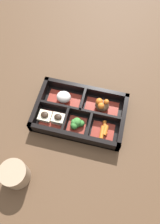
{
  "coord_description": "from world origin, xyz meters",
  "views": [
    {
      "loc": [
        0.08,
        -0.32,
        0.68
      ],
      "look_at": [
        0.0,
        0.0,
        0.03
      ],
      "focal_mm": 35.0,
      "sensor_mm": 36.0,
      "label": 1
    }
  ],
  "objects": [
    {
      "name": "bowl_stew",
      "position": [
        0.07,
        0.04,
        0.03
      ],
      "size": [
        0.12,
        0.07,
        0.05
      ],
      "color": "maroon",
      "rests_on": "bento_base"
    },
    {
      "name": "bento_rim",
      "position": [
        0.0,
        -0.0,
        0.02
      ],
      "size": [
        0.3,
        0.2,
        0.05
      ],
      "color": "black",
      "rests_on": "ground_plane"
    },
    {
      "name": "bowl_greens",
      "position": [
        -0.0,
        -0.04,
        0.03
      ],
      "size": [
        0.06,
        0.06,
        0.04
      ],
      "color": "maroon",
      "rests_on": "bento_base"
    },
    {
      "name": "bowl_tofu",
      "position": [
        -0.09,
        -0.04,
        0.02
      ],
      "size": [
        0.09,
        0.06,
        0.04
      ],
      "color": "maroon",
      "rests_on": "bento_base"
    },
    {
      "name": "bowl_carrots",
      "position": [
        0.09,
        -0.04,
        0.02
      ],
      "size": [
        0.07,
        0.07,
        0.02
      ],
      "color": "maroon",
      "rests_on": "bento_base"
    },
    {
      "name": "ground_plane",
      "position": [
        0.0,
        0.0,
        0.0
      ],
      "size": [
        3.0,
        3.0,
        0.0
      ],
      "primitive_type": "plane",
      "color": "#4C3523"
    },
    {
      "name": "bowl_rice",
      "position": [
        -0.07,
        0.04,
        0.03
      ],
      "size": [
        0.12,
        0.07,
        0.04
      ],
      "color": "maroon",
      "rests_on": "bento_base"
    },
    {
      "name": "bento_base",
      "position": [
        0.0,
        0.0,
        0.01
      ],
      "size": [
        0.3,
        0.2,
        0.01
      ],
      "color": "black",
      "rests_on": "ground_plane"
    },
    {
      "name": "tea_cup",
      "position": [
        -0.13,
        -0.25,
        0.04
      ],
      "size": [
        0.08,
        0.08,
        0.07
      ],
      "color": "gray",
      "rests_on": "ground_plane"
    }
  ]
}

